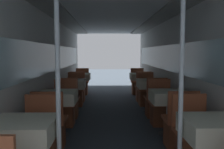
{
  "coord_description": "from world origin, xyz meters",
  "views": [
    {
      "loc": [
        -0.13,
        -1.43,
        1.41
      ],
      "look_at": [
        -0.03,
        2.75,
        1.04
      ],
      "focal_mm": 40.0,
      "sensor_mm": 36.0,
      "label": 1
    }
  ],
  "objects_px": {
    "dining_table_right_1": "(169,98)",
    "dining_table_right_2": "(150,85)",
    "support_pole_left_0": "(58,87)",
    "chair_left_far_3": "(82,86)",
    "dining_table_left_0": "(22,133)",
    "dining_table_left_2": "(72,85)",
    "chair_left_near_1": "(50,131)",
    "chair_left_far_1": "(64,111)",
    "dining_table_left_3": "(80,78)",
    "chair_right_near_3": "(143,92)",
    "dining_table_left_1": "(58,99)",
    "chair_left_near_3": "(78,92)",
    "chair_right_far_1": "(161,111)",
    "chair_right_near_2": "(155,104)",
    "chair_right_far_2": "(146,95)",
    "chair_left_far_2": "(76,95)",
    "dining_table_right_3": "(140,77)",
    "chair_right_near_1": "(179,130)",
    "support_pole_right_0": "(181,86)",
    "chair_left_near_2": "(69,105)",
    "chair_left_far_0": "(40,145)",
    "chair_right_far_0": "(193,144)",
    "dining_table_right_0": "(216,132)",
    "chair_right_far_3": "(138,86)"
  },
  "relations": [
    {
      "from": "dining_table_right_1",
      "to": "dining_table_right_2",
      "type": "bearing_deg",
      "value": 90.0
    },
    {
      "from": "support_pole_left_0",
      "to": "chair_left_far_3",
      "type": "bearing_deg",
      "value": 93.35
    },
    {
      "from": "dining_table_left_0",
      "to": "dining_table_left_2",
      "type": "bearing_deg",
      "value": 90.0
    },
    {
      "from": "chair_left_near_1",
      "to": "dining_table_left_2",
      "type": "distance_m",
      "value": 2.44
    },
    {
      "from": "chair_left_far_1",
      "to": "dining_table_left_3",
      "type": "height_order",
      "value": "chair_left_far_1"
    },
    {
      "from": "chair_right_near_3",
      "to": "dining_table_left_3",
      "type": "bearing_deg",
      "value": 162.05
    },
    {
      "from": "dining_table_left_1",
      "to": "chair_left_near_3",
      "type": "relative_size",
      "value": 0.87
    },
    {
      "from": "chair_right_far_1",
      "to": "chair_right_near_3",
      "type": "relative_size",
      "value": 1.0
    },
    {
      "from": "chair_right_near_2",
      "to": "chair_right_far_2",
      "type": "distance_m",
      "value": 1.22
    },
    {
      "from": "chair_left_far_1",
      "to": "chair_right_far_2",
      "type": "relative_size",
      "value": 1.0
    },
    {
      "from": "chair_left_far_2",
      "to": "chair_left_far_3",
      "type": "relative_size",
      "value": 1.0
    },
    {
      "from": "dining_table_left_3",
      "to": "chair_right_far_1",
      "type": "xyz_separation_m",
      "value": [
        1.89,
        -2.99,
        -0.36
      ]
    },
    {
      "from": "dining_table_right_3",
      "to": "chair_right_far_1",
      "type": "bearing_deg",
      "value": -90.0
    },
    {
      "from": "dining_table_left_1",
      "to": "chair_left_far_2",
      "type": "distance_m",
      "value": 2.44
    },
    {
      "from": "chair_left_far_3",
      "to": "chair_right_near_1",
      "type": "bearing_deg",
      "value": 111.35
    },
    {
      "from": "support_pole_right_0",
      "to": "chair_left_near_3",
      "type": "bearing_deg",
      "value": 107.75
    },
    {
      "from": "chair_left_near_3",
      "to": "chair_right_far_2",
      "type": "relative_size",
      "value": 1.0
    },
    {
      "from": "chair_left_near_2",
      "to": "dining_table_right_1",
      "type": "bearing_deg",
      "value": -32.24
    },
    {
      "from": "chair_left_far_1",
      "to": "chair_right_near_2",
      "type": "height_order",
      "value": "same"
    },
    {
      "from": "chair_left_far_2",
      "to": "chair_right_near_2",
      "type": "xyz_separation_m",
      "value": [
        1.89,
        -1.22,
        0.0
      ]
    },
    {
      "from": "chair_left_far_0",
      "to": "chair_right_far_0",
      "type": "xyz_separation_m",
      "value": [
        1.89,
        0.0,
        0.0
      ]
    },
    {
      "from": "dining_table_left_1",
      "to": "support_pole_right_0",
      "type": "distance_m",
      "value": 2.41
    },
    {
      "from": "dining_table_left_1",
      "to": "chair_left_far_2",
      "type": "xyz_separation_m",
      "value": [
        0.0,
        2.41,
        -0.36
      ]
    },
    {
      "from": "dining_table_right_0",
      "to": "chair_right_far_1",
      "type": "distance_m",
      "value": 2.44
    },
    {
      "from": "support_pole_left_0",
      "to": "chair_left_near_2",
      "type": "height_order",
      "value": "support_pole_left_0"
    },
    {
      "from": "chair_right_near_2",
      "to": "chair_right_far_3",
      "type": "distance_m",
      "value": 3.03
    },
    {
      "from": "chair_right_far_0",
      "to": "chair_right_near_2",
      "type": "height_order",
      "value": "same"
    },
    {
      "from": "chair_right_far_0",
      "to": "chair_right_far_2",
      "type": "height_order",
      "value": "same"
    },
    {
      "from": "chair_right_near_1",
      "to": "dining_table_left_3",
      "type": "bearing_deg",
      "value": 114.12
    },
    {
      "from": "chair_right_near_1",
      "to": "chair_right_far_1",
      "type": "xyz_separation_m",
      "value": [
        0.0,
        1.22,
        0.0
      ]
    },
    {
      "from": "dining_table_left_3",
      "to": "chair_right_far_2",
      "type": "bearing_deg",
      "value": -32.24
    },
    {
      "from": "dining_table_right_0",
      "to": "chair_right_far_0",
      "type": "height_order",
      "value": "chair_right_far_0"
    },
    {
      "from": "chair_left_far_0",
      "to": "chair_right_far_2",
      "type": "bearing_deg",
      "value": -117.64
    },
    {
      "from": "chair_left_near_3",
      "to": "dining_table_right_2",
      "type": "xyz_separation_m",
      "value": [
        1.89,
        -1.19,
        0.36
      ]
    },
    {
      "from": "dining_table_left_2",
      "to": "chair_right_far_2",
      "type": "height_order",
      "value": "chair_right_far_2"
    },
    {
      "from": "dining_table_left_0",
      "to": "chair_right_near_3",
      "type": "bearing_deg",
      "value": 68.51
    },
    {
      "from": "chair_left_far_0",
      "to": "chair_right_far_1",
      "type": "distance_m",
      "value": 2.61
    },
    {
      "from": "chair_right_far_1",
      "to": "chair_right_far_3",
      "type": "height_order",
      "value": "same"
    },
    {
      "from": "dining_table_left_2",
      "to": "chair_right_far_2",
      "type": "relative_size",
      "value": 0.87
    },
    {
      "from": "chair_left_near_3",
      "to": "chair_right_far_0",
      "type": "height_order",
      "value": "same"
    },
    {
      "from": "chair_left_near_2",
      "to": "chair_right_near_3",
      "type": "bearing_deg",
      "value": 43.68
    },
    {
      "from": "chair_left_far_0",
      "to": "chair_right_near_3",
      "type": "xyz_separation_m",
      "value": [
        1.89,
        4.18,
        0.0
      ]
    },
    {
      "from": "chair_left_far_2",
      "to": "dining_table_right_1",
      "type": "height_order",
      "value": "chair_left_far_2"
    },
    {
      "from": "chair_right_far_0",
      "to": "chair_right_near_1",
      "type": "distance_m",
      "value": 0.58
    },
    {
      "from": "chair_left_far_2",
      "to": "dining_table_left_3",
      "type": "xyz_separation_m",
      "value": [
        0.0,
        1.19,
        0.36
      ]
    },
    {
      "from": "dining_table_left_0",
      "to": "chair_left_far_2",
      "type": "xyz_separation_m",
      "value": [
        0.0,
        4.22,
        -0.36
      ]
    },
    {
      "from": "chair_left_far_1",
      "to": "chair_left_near_2",
      "type": "distance_m",
      "value": 0.58
    },
    {
      "from": "chair_left_near_1",
      "to": "chair_left_far_3",
      "type": "height_order",
      "value": "same"
    },
    {
      "from": "chair_right_near_2",
      "to": "dining_table_right_3",
      "type": "xyz_separation_m",
      "value": [
        0.0,
        2.41,
        0.36
      ]
    },
    {
      "from": "support_pole_right_0",
      "to": "support_pole_left_0",
      "type": "bearing_deg",
      "value": 180.0
    }
  ]
}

